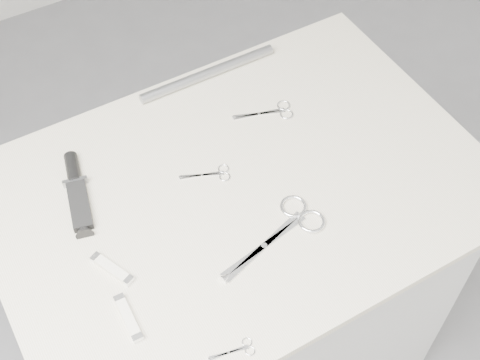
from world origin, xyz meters
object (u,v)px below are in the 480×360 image
sheathed_knife (76,188)px  pocket_knife_b (112,269)px  plinth (240,296)px  embroidery_scissors_a (274,112)px  embroidery_scissors_b (214,174)px  pocket_knife_a (128,318)px  tiny_scissors (238,350)px  metal_rail (208,73)px  large_shears (289,225)px

sheathed_knife → pocket_knife_b: size_ratio=2.05×
plinth → pocket_knife_b: size_ratio=9.56×
embroidery_scissors_a → pocket_knife_b: pocket_knife_b is taller
embroidery_scissors_b → plinth: bearing=-36.9°
embroidery_scissors_a → pocket_knife_b: size_ratio=1.42×
embroidery_scissors_b → pocket_knife_a: size_ratio=1.06×
embroidery_scissors_a → tiny_scissors: bearing=-109.8°
metal_rail → tiny_scissors: bearing=-114.1°
embroidery_scissors_b → sheathed_knife: bearing=-179.2°
embroidery_scissors_a → metal_rail: bearing=131.6°
pocket_knife_b → metal_rail: size_ratio=0.28×
tiny_scissors → metal_rail: metal_rail is taller
plinth → metal_rail: size_ratio=2.65×
tiny_scissors → embroidery_scissors_b: bearing=79.3°
plinth → tiny_scissors: 0.59m
sheathed_knife → embroidery_scissors_b: bearing=-97.9°
large_shears → embroidery_scissors_b: 0.20m
plinth → pocket_knife_a: bearing=-153.8°
embroidery_scissors_a → pocket_knife_b: (-0.47, -0.19, 0.00)m
large_shears → tiny_scissors: bearing=-154.6°
metal_rail → embroidery_scissors_b: bearing=-116.1°
plinth → metal_rail: bearing=73.1°
embroidery_scissors_b → large_shears: bearing=-48.3°
embroidery_scissors_a → sheathed_knife: (-0.46, 0.01, 0.01)m
pocket_knife_a → plinth: bearing=-61.7°
plinth → large_shears: 0.49m
embroidery_scissors_b → sheathed_knife: size_ratio=0.53×
pocket_knife_a → pocket_knife_b: size_ratio=1.03×
embroidery_scissors_a → pocket_knife_b: bearing=-139.5°
large_shears → embroidery_scissors_b: (-0.07, 0.18, -0.00)m
embroidery_scissors_a → pocket_knife_a: (-0.49, -0.30, 0.00)m
sheathed_knife → pocket_knife_b: bearing=-169.8°
tiny_scissors → pocket_knife_a: bearing=145.0°
embroidery_scissors_b → tiny_scissors: bearing=-90.3°
plinth → sheathed_knife: 0.58m
large_shears → plinth: bearing=90.8°
tiny_scissors → plinth: bearing=71.1°
embroidery_scissors_b → metal_rail: size_ratio=0.30×
embroidery_scissors_b → pocket_knife_b: pocket_knife_b is taller
embroidery_scissors_b → metal_rail: metal_rail is taller
plinth → large_shears: bearing=-75.8°
pocket_knife_b → sheathed_knife: bearing=-27.3°
embroidery_scissors_b → pocket_knife_a: bearing=-121.4°
plinth → large_shears: size_ratio=3.76×
embroidery_scissors_a → embroidery_scissors_b: 0.22m
sheathed_knife → pocket_knife_a: 0.31m
large_shears → sheathed_knife: (-0.32, 0.29, 0.00)m
plinth → sheathed_knife: bearing=151.9°
plinth → embroidery_scissors_b: 0.48m
tiny_scissors → pocket_knife_a: (-0.14, 0.15, 0.00)m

